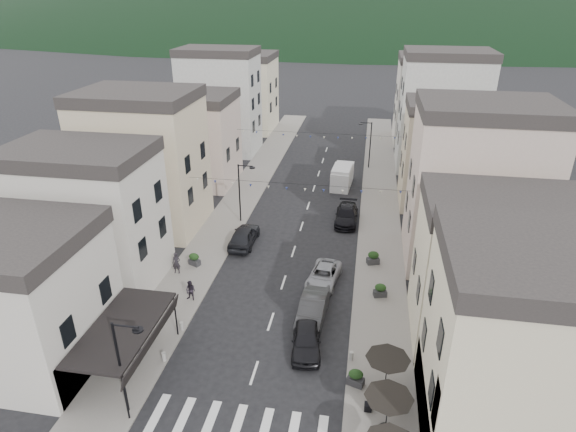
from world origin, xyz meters
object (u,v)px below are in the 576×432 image
object	(u,v)px
pedestrian_b	(191,291)
parked_car_b	(312,309)
parked_car_c	(324,276)
parked_car_d	(347,215)
pedestrian_a	(176,263)
parked_car_a	(306,339)
delivery_van	(342,176)
parked_car_e	(244,236)

from	to	relation	value
pedestrian_b	parked_car_b	bearing A→B (deg)	6.39
parked_car_b	parked_car_c	size ratio (longest dim) A/B	1.05
parked_car_d	pedestrian_a	bearing A→B (deg)	-136.78
parked_car_a	parked_car_c	bearing A→B (deg)	81.07
parked_car_a	parked_car_c	distance (m)	7.82
delivery_van	parked_car_c	bearing A→B (deg)	-85.98
parked_car_d	parked_car_c	bearing A→B (deg)	-95.25
delivery_van	parked_car_d	bearing A→B (deg)	-79.40
parked_car_a	parked_car_e	xyz separation A→B (m)	(-7.40, 12.87, 0.08)
parked_car_a	parked_car_e	distance (m)	14.85
parked_car_a	parked_car_d	world-z (taller)	parked_car_a
delivery_van	pedestrian_b	world-z (taller)	delivery_van
parked_car_a	parked_car_d	xyz separation A→B (m)	(1.42, 19.05, -0.02)
parked_car_b	parked_car_d	xyz separation A→B (m)	(1.42, 15.97, -0.06)
delivery_van	pedestrian_a	world-z (taller)	delivery_van
parked_car_c	delivery_van	distance (m)	20.83
parked_car_b	pedestrian_a	xyz separation A→B (m)	(-11.50, 4.02, 0.21)
parked_car_a	parked_car_e	world-z (taller)	parked_car_e
parked_car_b	delivery_van	size ratio (longest dim) A/B	0.92
parked_car_b	parked_car_e	world-z (taller)	parked_car_e
parked_car_b	parked_car_d	size ratio (longest dim) A/B	0.95
pedestrian_b	parked_car_d	bearing A→B (deg)	66.03
parked_car_d	pedestrian_a	xyz separation A→B (m)	(-12.91, -11.95, 0.27)
parked_car_c	parked_car_e	world-z (taller)	parked_car_e
parked_car_b	delivery_van	distance (m)	25.56
parked_car_a	pedestrian_b	distance (m)	9.80
parked_car_d	pedestrian_b	xyz separation A→B (m)	(-10.48, -15.34, 0.16)
delivery_van	pedestrian_a	bearing A→B (deg)	-114.67
parked_car_a	parked_car_e	bearing A→B (deg)	113.16
parked_car_d	delivery_van	world-z (taller)	delivery_van
pedestrian_b	pedestrian_a	bearing A→B (deg)	136.06
pedestrian_a	delivery_van	bearing A→B (deg)	56.31
parked_car_a	parked_car_d	size ratio (longest dim) A/B	0.87
delivery_van	pedestrian_b	distance (m)	26.64
delivery_van	parked_car_a	bearing A→B (deg)	-86.56
parked_car_b	parked_car_c	distance (m)	4.75
parked_car_c	pedestrian_b	distance (m)	10.23
parked_car_c	parked_car_d	bearing A→B (deg)	92.24
parked_car_a	pedestrian_a	bearing A→B (deg)	141.57
parked_car_a	parked_car_c	world-z (taller)	parked_car_a
parked_car_c	parked_car_d	world-z (taller)	parked_car_d
parked_car_c	parked_car_a	bearing A→B (deg)	-84.27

